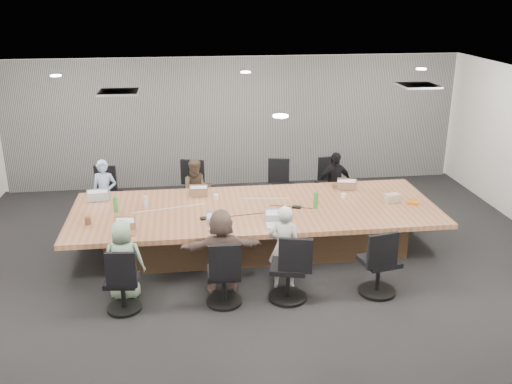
{
  "coord_description": "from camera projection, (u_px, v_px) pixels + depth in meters",
  "views": [
    {
      "loc": [
        -1.11,
        -8.18,
        4.17
      ],
      "look_at": [
        0.0,
        0.4,
        1.05
      ],
      "focal_mm": 40.0,
      "sensor_mm": 36.0,
      "label": 1
    }
  ],
  "objects": [
    {
      "name": "floor",
      "position": [
        259.0,
        262.0,
        9.18
      ],
      "size": [
        10.0,
        8.0,
        0.0
      ],
      "primitive_type": "cube",
      "color": "black",
      "rests_on": "ground"
    },
    {
      "name": "ceiling",
      "position": [
        260.0,
        88.0,
        8.23
      ],
      "size": [
        10.0,
        8.0,
        0.0
      ],
      "primitive_type": "cube",
      "color": "white",
      "rests_on": "wall_back"
    },
    {
      "name": "wall_back",
      "position": [
        235.0,
        121.0,
        12.44
      ],
      "size": [
        10.0,
        0.0,
        2.8
      ],
      "primitive_type": "cube",
      "rotation": [
        1.57,
        0.0,
        0.0
      ],
      "color": "silver",
      "rests_on": "ground"
    },
    {
      "name": "wall_front",
      "position": [
        321.0,
        324.0,
        4.97
      ],
      "size": [
        10.0,
        0.0,
        2.8
      ],
      "primitive_type": "cube",
      "rotation": [
        -1.57,
        0.0,
        0.0
      ],
      "color": "silver",
      "rests_on": "ground"
    },
    {
      "name": "curtain",
      "position": [
        235.0,
        122.0,
        12.36
      ],
      "size": [
        9.8,
        0.04,
        2.8
      ],
      "primitive_type": "cube",
      "color": "gray",
      "rests_on": "ground"
    },
    {
      "name": "conference_table",
      "position": [
        255.0,
        226.0,
        9.51
      ],
      "size": [
        6.0,
        2.2,
        0.74
      ],
      "color": "#4F3724",
      "rests_on": "ground"
    },
    {
      "name": "chair_0",
      "position": [
        108.0,
        199.0,
        10.79
      ],
      "size": [
        0.61,
        0.61,
        0.76
      ],
      "primitive_type": null,
      "rotation": [
        0.0,
        0.0,
        2.94
      ],
      "color": "black",
      "rests_on": "ground"
    },
    {
      "name": "chair_1",
      "position": [
        197.0,
        193.0,
        10.98
      ],
      "size": [
        0.72,
        0.72,
        0.86
      ],
      "primitive_type": null,
      "rotation": [
        0.0,
        0.0,
        2.85
      ],
      "color": "black",
      "rests_on": "ground"
    },
    {
      "name": "chair_2",
      "position": [
        282.0,
        191.0,
        11.19
      ],
      "size": [
        0.62,
        0.62,
        0.78
      ],
      "primitive_type": null,
      "rotation": [
        0.0,
        0.0,
        2.94
      ],
      "color": "black",
      "rests_on": "ground"
    },
    {
      "name": "chair_3",
      "position": [
        329.0,
        189.0,
        11.3
      ],
      "size": [
        0.58,
        0.58,
        0.79
      ],
      "primitive_type": null,
      "rotation": [
        0.0,
        0.0,
        3.25
      ],
      "color": "black",
      "rests_on": "ground"
    },
    {
      "name": "chair_4",
      "position": [
        122.0,
        286.0,
        7.69
      ],
      "size": [
        0.56,
        0.56,
        0.74
      ],
      "primitive_type": null,
      "rotation": [
        0.0,
        0.0,
        -0.12
      ],
      "color": "black",
      "rests_on": "ground"
    },
    {
      "name": "chair_5",
      "position": [
        224.0,
        278.0,
        7.85
      ],
      "size": [
        0.54,
        0.54,
        0.79
      ],
      "primitive_type": null,
      "rotation": [
        0.0,
        0.0,
        -0.02
      ],
      "color": "black",
      "rests_on": "ground"
    },
    {
      "name": "chair_6",
      "position": [
        288.0,
        272.0,
        7.95
      ],
      "size": [
        0.69,
        0.69,
        0.85
      ],
      "primitive_type": null,
      "rotation": [
        0.0,
        0.0,
        -0.25
      ],
      "color": "black",
      "rests_on": "ground"
    },
    {
      "name": "chair_7",
      "position": [
        379.0,
        266.0,
        8.11
      ],
      "size": [
        0.68,
        0.68,
        0.85
      ],
      "primitive_type": null,
      "rotation": [
        0.0,
        0.0,
        0.2
      ],
      "color": "black",
      "rests_on": "ground"
    },
    {
      "name": "person_0",
      "position": [
        105.0,
        193.0,
        10.38
      ],
      "size": [
        0.49,
        0.36,
        1.25
      ],
      "primitive_type": "imported",
      "rotation": [
        0.0,
        0.0,
        6.14
      ],
      "color": "#8AA3CB",
      "rests_on": "ground"
    },
    {
      "name": "laptop_0",
      "position": [
        100.0,
        197.0,
        9.82
      ],
      "size": [
        0.37,
        0.27,
        0.02
      ],
      "primitive_type": "cube",
      "rotation": [
        0.0,
        0.0,
        3.22
      ],
      "color": "#B2B2B7",
      "rests_on": "conference_table"
    },
    {
      "name": "person_1",
      "position": [
        197.0,
        191.0,
        10.59
      ],
      "size": [
        0.61,
        0.48,
        1.2
      ],
      "primitive_type": "imported",
      "rotation": [
        0.0,
        0.0,
        6.33
      ],
      "color": "#493B2F",
      "rests_on": "ground"
    },
    {
      "name": "laptop_1",
      "position": [
        198.0,
        193.0,
        10.03
      ],
      "size": [
        0.34,
        0.24,
        0.02
      ],
      "primitive_type": "cube",
      "rotation": [
        0.0,
        0.0,
        3.06
      ],
      "color": "#8C6647",
      "rests_on": "conference_table"
    },
    {
      "name": "person_3",
      "position": [
        334.0,
        184.0,
        10.9
      ],
      "size": [
        0.77,
        0.42,
        1.24
      ],
      "primitive_type": "imported",
      "rotation": [
        0.0,
        0.0,
        6.45
      ],
      "color": "black",
      "rests_on": "ground"
    },
    {
      "name": "laptop_3",
      "position": [
        342.0,
        187.0,
        10.34
      ],
      "size": [
        0.39,
        0.31,
        0.02
      ],
      "primitive_type": "cube",
      "rotation": [
        0.0,
        0.0,
        2.93
      ],
      "color": "#8C6647",
      "rests_on": "conference_table"
    },
    {
      "name": "person_4",
      "position": [
        124.0,
        260.0,
        7.94
      ],
      "size": [
        0.6,
        0.42,
        1.17
      ],
      "primitive_type": "imported",
      "rotation": [
        0.0,
        0.0,
        3.06
      ],
      "color": "#86A689",
      "rests_on": "ground"
    },
    {
      "name": "laptop_4",
      "position": [
        126.0,
        233.0,
        8.4
      ],
      "size": [
        0.31,
        0.23,
        0.02
      ],
      "primitive_type": "cube",
      "rotation": [
        0.0,
        0.0,
        -0.08
      ],
      "color": "#8C6647",
      "rests_on": "conference_table"
    },
    {
      "name": "person_5",
      "position": [
        222.0,
        251.0,
        8.09
      ],
      "size": [
        1.17,
        0.38,
        1.26
      ],
      "primitive_type": "imported",
      "rotation": [
        0.0,
        0.0,
        3.15
      ],
      "color": "brown",
      "rests_on": "ground"
    },
    {
      "name": "laptop_5",
      "position": [
        219.0,
        228.0,
        8.57
      ],
      "size": [
        0.33,
        0.26,
        0.02
      ],
      "primitive_type": "cube",
      "rotation": [
        0.0,
        0.0,
        -0.22
      ],
      "color": "#B2B2B7",
      "rests_on": "conference_table"
    },
    {
      "name": "person_6",
      "position": [
        284.0,
        247.0,
        8.2
      ],
      "size": [
        0.52,
        0.4,
        1.28
      ],
      "primitive_type": "imported",
      "rotation": [
        0.0,
        0.0,
        2.93
      ],
      "color": "#B8B8B8",
      "rests_on": "ground"
    },
    {
      "name": "laptop_6",
      "position": [
        278.0,
        225.0,
        8.68
      ],
      "size": [
        0.35,
        0.25,
        0.02
      ],
      "primitive_type": "cube",
      "rotation": [
        0.0,
        0.0,
        -0.04
      ],
      "color": "#B2B2B7",
      "rests_on": "conference_table"
    },
    {
      "name": "bottle_green_left",
      "position": [
        116.0,
        204.0,
        9.18
      ],
      "size": [
        0.09,
        0.09,
        0.25
      ],
      "primitive_type": "cylinder",
      "rotation": [
        0.0,
        0.0,
        0.27
      ],
      "color": "#3B8239",
      "rests_on": "conference_table"
    },
    {
      "name": "bottle_green_right",
      "position": [
        316.0,
        200.0,
        9.34
      ],
      "size": [
        0.09,
        0.09,
        0.27
      ],
      "primitive_type": "cylinder",
      "rotation": [
        0.0,
        0.0,
        0.16
      ],
      "color": "#3B8239",
      "rests_on": "conference_table"
    },
    {
      "name": "bottle_clear",
      "position": [
        146.0,
        202.0,
        9.36
      ],
      "size": [
        0.07,
        0.07,
        0.2
      ],
      "primitive_type": "cylinder",
      "rotation": [
        0.0,
        0.0,
        -0.12
      ],
      "color": "silver",
      "rests_on": "conference_table"
    },
    {
      "name": "cup_white_far",
      "position": [
        216.0,
        197.0,
        9.71
      ],
      "size": [
        0.1,
        0.1,
        0.1
      ],
      "primitive_type": "cylinder",
      "rotation": [
        0.0,
        0.0,
        -0.27
      ],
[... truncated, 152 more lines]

